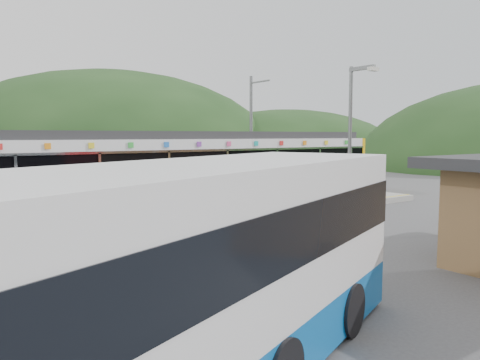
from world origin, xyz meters
TOP-DOWN VIEW (x-y plane):
  - ground at (0.00, 0.00)m, footprint 120.00×120.00m
  - hills at (6.19, 5.29)m, footprint 146.00×149.00m
  - platform at (0.00, 3.30)m, footprint 26.00×3.20m
  - yellow_line at (0.00, 2.00)m, footprint 26.00×0.10m
  - train at (2.08, 6.00)m, footprint 20.44×3.01m
  - catenary_mast_east at (7.00, 8.56)m, footprint 0.18×1.80m
  - bus at (-7.47, -8.38)m, footprint 11.85×6.85m
  - lamp_post at (2.39, -3.12)m, footprint 0.35×1.02m

SIDE VIEW (x-z plane):
  - ground at x=0.00m, z-range 0.00..0.00m
  - hills at x=6.19m, z-range -13.00..13.00m
  - platform at x=0.00m, z-range 0.00..0.30m
  - yellow_line at x=0.00m, z-range 0.30..0.31m
  - bus at x=-7.47m, z-range -0.06..3.13m
  - train at x=2.08m, z-range 0.19..3.93m
  - lamp_post at x=2.39m, z-range 0.57..6.37m
  - catenary_mast_east at x=7.00m, z-range 0.15..7.15m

